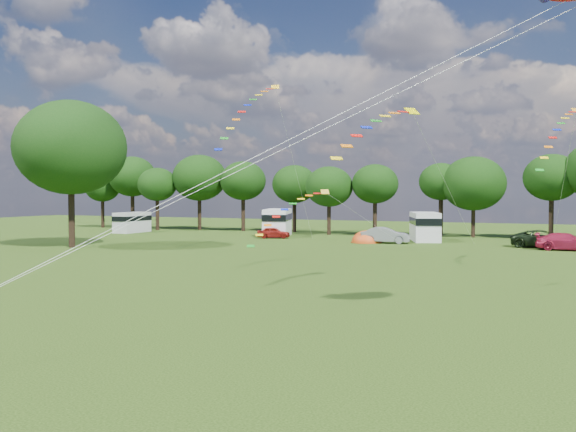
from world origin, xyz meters
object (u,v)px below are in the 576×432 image
at_px(car_a, 274,233).
at_px(car_d, 543,239).
at_px(tent_orange, 366,242).
at_px(campervan_a, 132,222).
at_px(campervan_b, 277,222).
at_px(car_c, 567,242).
at_px(campervan_c, 425,226).
at_px(big_tree, 71,148).
at_px(car_b, 385,235).

bearing_deg(car_a, car_d, -108.84).
bearing_deg(tent_orange, campervan_a, 173.12).
bearing_deg(campervan_b, car_d, -115.36).
bearing_deg(tent_orange, car_a, 170.84).
distance_m(car_a, campervan_a, 20.30).
distance_m(car_c, campervan_c, 14.66).
bearing_deg(big_tree, campervan_a, 112.59).
distance_m(big_tree, tent_orange, 29.32).
xyz_separation_m(car_c, campervan_b, (-30.22, 6.45, 0.90)).
distance_m(car_b, campervan_a, 33.25).
distance_m(car_a, car_c, 29.35).
xyz_separation_m(big_tree, campervan_c, (27.82, 20.37, -7.45)).
bearing_deg(campervan_a, car_d, -93.42).
bearing_deg(campervan_a, tent_orange, -96.78).
distance_m(car_d, campervan_b, 28.58).
relative_size(campervan_a, tent_orange, 1.53).
distance_m(car_d, campervan_c, 12.02).
distance_m(car_b, car_c, 16.40).
bearing_deg(campervan_b, big_tree, 135.39).
relative_size(campervan_b, tent_orange, 2.03).
bearing_deg(tent_orange, campervan_b, 157.16).
height_order(car_d, tent_orange, car_d).
bearing_deg(car_b, car_c, -105.91).
xyz_separation_m(car_a, car_c, (29.18, -3.17, 0.14)).
height_order(car_a, car_d, car_d).
relative_size(car_b, campervan_c, 0.68).
relative_size(campervan_c, tent_orange, 1.94).
bearing_deg(car_c, campervan_c, 67.38).
distance_m(car_a, car_d, 27.23).
relative_size(car_a, car_b, 0.83).
xyz_separation_m(campervan_b, campervan_c, (16.84, -0.54, -0.08)).
bearing_deg(campervan_b, tent_orange, -129.74).
distance_m(big_tree, campervan_b, 24.74).
relative_size(car_d, campervan_b, 0.85).
height_order(car_a, tent_orange, car_a).
height_order(car_c, campervan_b, campervan_b).
height_order(car_b, tent_orange, car_b).
distance_m(big_tree, car_a, 22.94).
bearing_deg(car_d, campervan_b, 82.38).
bearing_deg(car_a, car_b, -114.88).
bearing_deg(big_tree, campervan_b, 62.29).
bearing_deg(car_c, car_d, 42.40).
bearing_deg(big_tree, campervan_c, 36.21).
relative_size(car_a, tent_orange, 1.10).
xyz_separation_m(car_d, campervan_a, (-47.40, 2.91, 0.56)).
relative_size(car_a, campervan_b, 0.54).
distance_m(big_tree, car_d, 43.43).
height_order(big_tree, car_d, big_tree).
bearing_deg(campervan_a, car_a, -95.54).
bearing_deg(campervan_c, car_b, 128.14).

